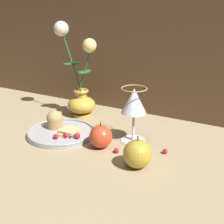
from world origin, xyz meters
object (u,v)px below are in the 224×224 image
Objects in this scene: wine_glass at (134,103)px; apple_near_glass at (137,154)px; apple_beside_vase at (101,137)px; plate_with_pastries at (60,130)px; vase at (79,88)px.

apple_near_glass is (0.08, -0.15, -0.09)m from wine_glass.
apple_beside_vase is at bearing 159.68° from apple_near_glass.
apple_beside_vase is 0.15m from apple_near_glass.
plate_with_pastries is 2.50× the size of apple_near_glass.
wine_glass is 0.14m from apple_beside_vase.
wine_glass is 0.19m from apple_near_glass.
apple_beside_vase is at bearing -43.53° from vase.
apple_near_glass is at bearing -35.51° from vase.
plate_with_pastries is at bearing 166.75° from apple_near_glass.
wine_glass is at bearing 54.77° from apple_beside_vase.
vase is 2.02× the size of wine_glass.
vase is 0.30m from wine_glass.
wine_glass is 2.11× the size of apple_beside_vase.
vase reaches higher than wine_glass.
apple_beside_vase is (0.21, -0.20, -0.07)m from vase.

